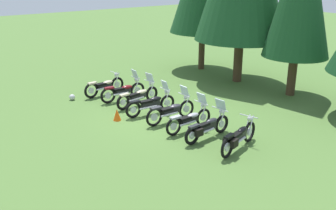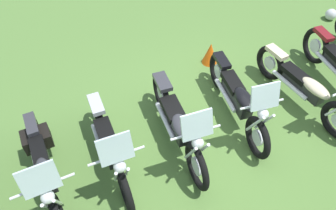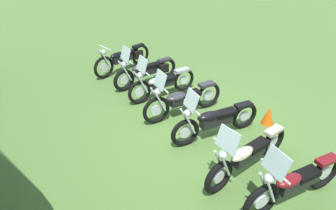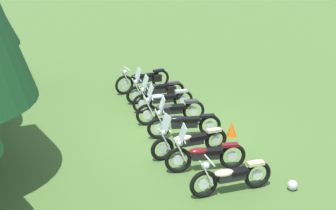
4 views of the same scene
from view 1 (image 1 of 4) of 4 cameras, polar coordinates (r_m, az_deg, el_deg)
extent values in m
plane|color=#4C7033|center=(16.14, -1.06, -1.75)|extent=(80.00, 80.00, 0.00)
torus|color=black|center=(19.42, -7.45, 3.00)|extent=(0.21, 0.76, 0.75)
cylinder|color=silver|center=(19.42, -7.45, 3.00)|extent=(0.09, 0.29, 0.28)
torus|color=black|center=(18.65, -11.17, 2.08)|extent=(0.21, 0.76, 0.75)
cylinder|color=silver|center=(18.65, -11.17, 2.08)|extent=(0.09, 0.29, 0.28)
cube|color=black|center=(19.00, -9.29, 2.82)|extent=(0.32, 0.76, 0.21)
ellipsoid|color=beige|center=(19.07, -8.80, 3.32)|extent=(0.35, 0.56, 0.16)
cube|color=black|center=(18.87, -9.82, 2.99)|extent=(0.33, 0.52, 0.10)
cube|color=beige|center=(18.59, -11.03, 3.15)|extent=(0.26, 0.46, 0.08)
cylinder|color=silver|center=(19.38, -7.78, 3.86)|extent=(0.09, 0.34, 0.65)
cylinder|color=silver|center=(19.24, -7.49, 3.76)|extent=(0.09, 0.34, 0.65)
cylinder|color=silver|center=(19.18, -7.88, 4.73)|extent=(0.63, 0.12, 0.04)
sphere|color=silver|center=(19.26, -7.64, 4.44)|extent=(0.19, 0.19, 0.17)
cylinder|color=silver|center=(18.82, -9.45, 2.42)|extent=(0.18, 0.74, 0.08)
torus|color=black|center=(18.44, -4.49, 2.19)|extent=(0.14, 0.75, 0.75)
cylinder|color=silver|center=(18.44, -4.49, 2.19)|extent=(0.06, 0.29, 0.29)
torus|color=black|center=(17.80, -8.78, 1.38)|extent=(0.14, 0.75, 0.75)
cylinder|color=silver|center=(17.80, -8.78, 1.38)|extent=(0.06, 0.29, 0.29)
cube|color=black|center=(18.08, -6.61, 2.10)|extent=(0.23, 0.76, 0.23)
ellipsoid|color=maroon|center=(18.13, -6.04, 2.62)|extent=(0.27, 0.54, 0.18)
cube|color=black|center=(17.96, -7.22, 2.31)|extent=(0.26, 0.51, 0.10)
cube|color=maroon|center=(17.73, -8.60, 2.49)|extent=(0.20, 0.45, 0.08)
cylinder|color=silver|center=(18.39, -4.80, 3.11)|extent=(0.06, 0.34, 0.65)
cylinder|color=silver|center=(18.26, -4.57, 2.99)|extent=(0.06, 0.34, 0.65)
cylinder|color=silver|center=(18.20, -4.94, 4.03)|extent=(0.62, 0.06, 0.04)
sphere|color=silver|center=(18.27, -4.68, 3.71)|extent=(0.18, 0.18, 0.17)
cylinder|color=silver|center=(17.92, -6.89, 1.66)|extent=(0.11, 0.75, 0.08)
cube|color=silver|center=(18.16, -4.90, 4.59)|extent=(0.44, 0.17, 0.39)
torus|color=black|center=(17.94, -2.40, 1.66)|extent=(0.24, 0.71, 0.70)
cylinder|color=silver|center=(17.94, -2.40, 1.66)|extent=(0.10, 0.27, 0.26)
torus|color=black|center=(16.90, -6.59, 0.39)|extent=(0.24, 0.71, 0.70)
cylinder|color=silver|center=(16.90, -6.59, 0.39)|extent=(0.10, 0.27, 0.26)
cube|color=black|center=(17.37, -4.44, 1.35)|extent=(0.35, 0.86, 0.22)
ellipsoid|color=beige|center=(17.48, -3.88, 1.95)|extent=(0.36, 0.63, 0.17)
cube|color=black|center=(17.20, -5.03, 1.51)|extent=(0.33, 0.59, 0.10)
cube|color=beige|center=(16.84, -6.42, 1.49)|extent=(0.26, 0.47, 0.08)
cylinder|color=silver|center=(17.86, -2.72, 2.58)|extent=(0.10, 0.34, 0.65)
cylinder|color=silver|center=(17.76, -2.38, 2.48)|extent=(0.10, 0.34, 0.65)
cylinder|color=silver|center=(17.66, -2.76, 3.52)|extent=(0.67, 0.16, 0.04)
sphere|color=silver|center=(17.75, -2.54, 3.21)|extent=(0.20, 0.20, 0.17)
cylinder|color=silver|center=(17.19, -4.62, 0.87)|extent=(0.23, 0.84, 0.08)
cube|color=silver|center=(17.62, -2.72, 4.09)|extent=(0.46, 0.23, 0.39)
torus|color=black|center=(16.72, -0.11, 0.32)|extent=(0.15, 0.71, 0.71)
cylinder|color=silver|center=(16.72, -0.11, 0.32)|extent=(0.06, 0.27, 0.27)
torus|color=black|center=(15.97, -5.11, -0.71)|extent=(0.15, 0.71, 0.71)
cylinder|color=silver|center=(15.97, -5.11, -0.71)|extent=(0.06, 0.27, 0.27)
cube|color=black|center=(16.29, -2.56, 0.21)|extent=(0.25, 0.82, 0.26)
ellipsoid|color=black|center=(16.34, -1.88, 0.88)|extent=(0.29, 0.59, 0.20)
cube|color=black|center=(16.14, -3.26, 0.50)|extent=(0.27, 0.55, 0.10)
cube|color=black|center=(15.89, -4.89, 0.46)|extent=(0.22, 0.45, 0.08)
cylinder|color=silver|center=(16.66, -0.43, 1.33)|extent=(0.06, 0.34, 0.65)
cylinder|color=silver|center=(16.53, -0.14, 1.18)|extent=(0.06, 0.34, 0.65)
cylinder|color=silver|center=(16.45, -0.53, 2.32)|extent=(0.69, 0.07, 0.04)
sphere|color=silver|center=(16.53, -0.26, 1.98)|extent=(0.18, 0.18, 0.17)
cylinder|color=silver|center=(16.13, -2.88, -0.36)|extent=(0.12, 0.81, 0.08)
cube|color=silver|center=(16.41, -0.47, 2.94)|extent=(0.45, 0.18, 0.39)
torus|color=black|center=(15.96, 2.71, -0.57)|extent=(0.11, 0.75, 0.75)
cylinder|color=silver|center=(15.96, 2.71, -0.57)|extent=(0.05, 0.29, 0.29)
torus|color=black|center=(15.09, -2.03, -1.78)|extent=(0.11, 0.75, 0.75)
cylinder|color=silver|center=(15.09, -2.03, -1.78)|extent=(0.05, 0.29, 0.29)
cube|color=black|center=(15.48, 0.41, -0.82)|extent=(0.25, 0.79, 0.22)
ellipsoid|color=#2D2D33|center=(15.56, 1.06, -0.20)|extent=(0.31, 0.56, 0.17)
cube|color=black|center=(15.32, -0.25, -0.63)|extent=(0.28, 0.53, 0.10)
cube|color=#2D2D33|center=(15.01, -1.79, -0.46)|extent=(0.22, 0.44, 0.08)
cylinder|color=silver|center=(15.90, 2.35, 0.48)|extent=(0.05, 0.34, 0.65)
cylinder|color=silver|center=(15.76, 2.75, 0.31)|extent=(0.05, 0.34, 0.65)
cylinder|color=silver|center=(15.67, 2.34, 1.51)|extent=(0.73, 0.05, 0.04)
sphere|color=silver|center=(15.76, 2.59, 1.15)|extent=(0.17, 0.17, 0.17)
cylinder|color=silver|center=(15.30, 0.20, -1.39)|extent=(0.09, 0.79, 0.08)
cube|color=silver|center=(15.63, 2.41, 2.15)|extent=(0.44, 0.16, 0.39)
torus|color=black|center=(15.19, 5.19, -1.80)|extent=(0.14, 0.71, 0.71)
cylinder|color=silver|center=(15.19, 5.19, -1.80)|extent=(0.07, 0.28, 0.28)
torus|color=black|center=(14.27, 0.83, -3.17)|extent=(0.14, 0.71, 0.71)
cylinder|color=silver|center=(14.27, 0.83, -3.17)|extent=(0.07, 0.28, 0.28)
cube|color=black|center=(14.68, 3.09, -2.13)|extent=(0.25, 0.75, 0.21)
ellipsoid|color=#9EA0A8|center=(14.76, 3.69, -1.50)|extent=(0.29, 0.54, 0.16)
cube|color=black|center=(14.52, 2.49, -1.97)|extent=(0.27, 0.51, 0.10)
cube|color=#9EA0A8|center=(14.19, 1.09, -1.84)|extent=(0.22, 0.45, 0.08)
cylinder|color=silver|center=(15.10, 4.86, -0.71)|extent=(0.06, 0.34, 0.65)
cylinder|color=silver|center=(14.99, 5.27, -0.88)|extent=(0.06, 0.34, 0.65)
cylinder|color=silver|center=(14.88, 4.88, 0.35)|extent=(0.75, 0.08, 0.04)
sphere|color=silver|center=(14.97, 5.11, -0.01)|extent=(0.18, 0.18, 0.17)
cylinder|color=silver|center=(14.52, 2.94, -2.69)|extent=(0.12, 0.74, 0.08)
cube|color=silver|center=(14.83, 4.95, 1.03)|extent=(0.45, 0.18, 0.39)
torus|color=black|center=(14.63, 7.86, -2.78)|extent=(0.20, 0.71, 0.70)
cylinder|color=silver|center=(14.63, 7.86, -2.78)|extent=(0.08, 0.27, 0.26)
torus|color=black|center=(13.57, 3.56, -4.47)|extent=(0.20, 0.71, 0.70)
cylinder|color=silver|center=(13.57, 3.56, -4.47)|extent=(0.08, 0.27, 0.26)
cube|color=black|center=(14.05, 5.81, -3.17)|extent=(0.27, 0.78, 0.26)
ellipsoid|color=#2D2D33|center=(14.14, 6.42, -2.35)|extent=(0.28, 0.57, 0.20)
cube|color=black|center=(13.85, 5.22, -2.91)|extent=(0.26, 0.53, 0.10)
cube|color=#2D2D33|center=(13.50, 3.83, -3.13)|extent=(0.21, 0.46, 0.08)
cylinder|color=silver|center=(14.52, 7.56, -1.69)|extent=(0.08, 0.34, 0.65)
cylinder|color=silver|center=(14.44, 7.96, -1.83)|extent=(0.08, 0.34, 0.65)
cylinder|color=silver|center=(14.30, 7.61, -0.58)|extent=(0.76, 0.13, 0.04)
sphere|color=silver|center=(14.41, 7.82, -0.94)|extent=(0.19, 0.19, 0.17)
cylinder|color=silver|center=(13.90, 5.65, -3.84)|extent=(0.17, 0.77, 0.08)
cube|color=silver|center=(14.26, 7.69, 0.12)|extent=(0.45, 0.20, 0.39)
cube|color=black|center=(13.75, 3.74, -3.69)|extent=(0.18, 0.33, 0.26)
cube|color=black|center=(13.58, 4.58, -4.03)|extent=(0.18, 0.33, 0.26)
torus|color=black|center=(14.07, 11.83, -3.85)|extent=(0.32, 0.75, 0.76)
cylinder|color=silver|center=(14.07, 11.83, -3.85)|extent=(0.14, 0.30, 0.30)
torus|color=black|center=(12.79, 8.68, -6.11)|extent=(0.32, 0.75, 0.76)
cylinder|color=silver|center=(12.79, 8.68, -6.11)|extent=(0.14, 0.30, 0.30)
cube|color=black|center=(13.38, 10.36, -4.50)|extent=(0.40, 0.79, 0.25)
ellipsoid|color=black|center=(13.49, 10.83, -3.60)|extent=(0.38, 0.59, 0.19)
cube|color=black|center=(13.15, 9.95, -4.32)|extent=(0.36, 0.56, 0.10)
cube|color=black|center=(12.70, 8.94, -4.53)|extent=(0.29, 0.47, 0.08)
cylinder|color=silver|center=(13.93, 11.55, -2.74)|extent=(0.14, 0.33, 0.65)
cylinder|color=silver|center=(13.88, 12.05, -2.87)|extent=(0.14, 0.33, 0.65)
cylinder|color=silver|center=(13.71, 11.75, -1.60)|extent=(0.66, 0.24, 0.04)
sphere|color=silver|center=(13.83, 11.88, -1.96)|extent=(0.21, 0.21, 0.17)
cylinder|color=silver|center=(13.23, 10.42, -5.22)|extent=(0.31, 0.76, 0.08)
cube|color=black|center=(12.97, 8.58, -5.24)|extent=(0.23, 0.35, 0.26)
cube|color=black|center=(12.85, 9.70, -5.56)|extent=(0.23, 0.35, 0.26)
cylinder|color=#42301E|center=(23.62, 4.95, 7.95)|extent=(0.37, 0.37, 2.25)
cylinder|color=#42301E|center=(21.27, 10.22, 6.43)|extent=(0.48, 0.48, 2.27)
cylinder|color=#42301E|center=(19.57, 17.68, 4.11)|extent=(0.42, 0.42, 1.91)
cone|color=#EA590F|center=(15.83, -7.47, -1.42)|extent=(0.32, 0.32, 0.48)
sphere|color=silver|center=(18.67, -13.86, 1.13)|extent=(0.27, 0.27, 0.27)
camera|label=2|loc=(15.66, 12.57, 14.05)|focal=34.66mm
camera|label=3|loc=(21.02, -0.86, 15.23)|focal=30.75mm
camera|label=4|loc=(29.51, -12.92, 20.89)|focal=54.38mm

